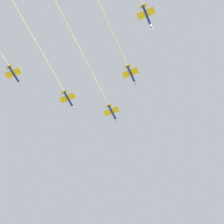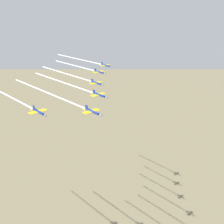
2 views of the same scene
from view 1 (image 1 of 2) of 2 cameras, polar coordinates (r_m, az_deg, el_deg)
The scene contains 3 objects.
jet_lead at distance 178.50m, azimuth -3.73°, elevation 7.19°, with size 57.78×63.53×2.47m.
jet_port_inner at distance 179.89m, azimuth -10.72°, elevation 8.35°, with size 51.67×56.80×2.47m.
jet_starboard_inner at distance 172.01m, azimuth 0.24°, elevation 12.30°, with size 48.19×52.97×2.47m.
Camera 1 is at (13.39, 88.97, 3.31)m, focal length 56.43 mm.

